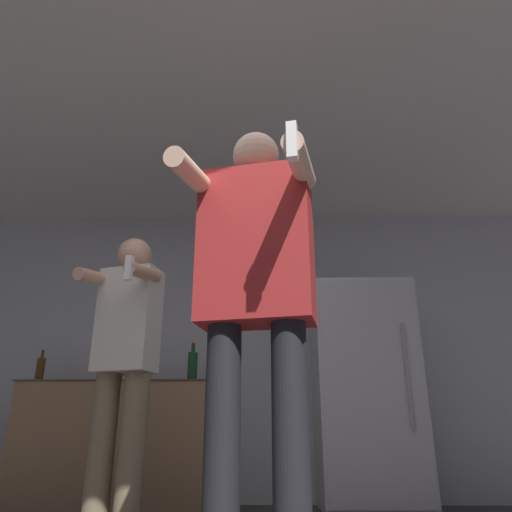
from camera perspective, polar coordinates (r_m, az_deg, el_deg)
The scene contains 9 objects.
wall_back at distance 4.57m, azimuth -2.43°, elevation -10.40°, with size 7.00×0.06×2.55m.
ceiling_slab at distance 3.56m, azimuth -3.78°, elevation 16.03°, with size 7.00×3.77×0.05m.
refrigerator at distance 4.20m, azimuth 12.35°, elevation -14.92°, with size 0.78×0.73×1.69m.
counter at distance 4.37m, azimuth -15.79°, elevation -19.89°, with size 1.56×0.54×0.93m.
bottle_brown_liquor at distance 4.31m, azimuth -13.36°, elevation -12.53°, with size 0.09×0.09×0.27m.
bottle_tall_gin at distance 4.22m, azimuth -7.27°, elevation -12.37°, with size 0.08×0.08×0.32m.
bottle_dark_rum at distance 4.58m, azimuth -23.44°, elevation -11.82°, with size 0.07×0.07×0.27m.
person_woman_foreground at distance 1.95m, azimuth -0.06°, elevation -3.52°, with size 0.58×0.60×1.71m.
person_man_side at distance 3.06m, azimuth -14.78°, elevation -11.13°, with size 0.47×0.51×1.67m.
Camera 1 is at (0.29, -1.20, 0.42)m, focal length 35.00 mm.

